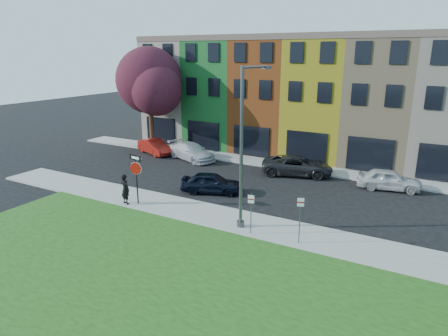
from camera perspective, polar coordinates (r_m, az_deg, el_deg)
The scene contains 15 objects.
ground at distance 20.04m, azimuth -3.36°, elevation -10.53°, with size 120.00×120.00×0.00m, color black.
sidewalk_near at distance 21.56m, azimuth 5.54°, elevation -8.40°, with size 40.00×3.00×0.12m, color gray.
sidewalk_far at distance 33.82m, azimuth 6.09°, elevation 0.76°, with size 40.00×2.40×0.12m, color gray.
rowhouse_block at distance 38.43m, azimuth 10.74°, elevation 9.91°, with size 30.00×10.12×10.00m.
stop_sign at distance 24.37m, azimuth -12.48°, elevation -0.17°, with size 1.04×0.26×3.06m.
man at distance 24.88m, azimuth -13.94°, elevation -2.95°, with size 0.76×0.58×1.86m, color black.
sedan_near at distance 26.48m, azimuth -1.78°, elevation -2.12°, with size 4.34×2.94×1.37m, color black.
parked_car_red at distance 37.24m, azimuth -9.87°, elevation 3.03°, with size 4.37×2.84×1.36m, color maroon.
parked_car_silver at distance 34.80m, azimuth -4.65°, elevation 2.36°, with size 5.36×3.61×1.44m, color silver.
parked_car_dark at distance 30.80m, azimuth 10.42°, elevation 0.34°, with size 5.77×3.85×1.47m, color black.
parked_car_white at distance 29.31m, azimuth 22.52°, elevation -1.53°, with size 4.38×2.42×1.41m, color silver.
street_lamp at distance 20.22m, azimuth 2.85°, elevation 2.72°, with size 0.73×2.56×8.29m.
parking_sign_a at distance 20.14m, azimuth 3.88°, elevation -5.81°, with size 0.31×0.12×2.16m.
parking_sign_b at distance 19.40m, azimuth 10.82°, elevation -6.46°, with size 0.30×0.15×2.45m.
tree_purple at distance 38.13m, azimuth -10.42°, elevation 11.98°, with size 7.29×6.38×9.46m.
Camera 1 is at (9.77, -15.01, 9.00)m, focal length 32.00 mm.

